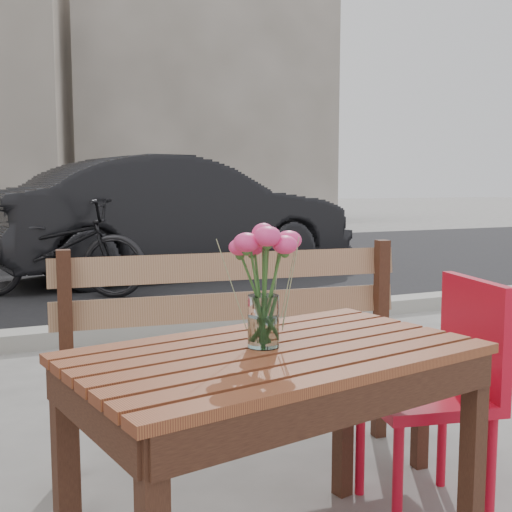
{
  "coord_description": "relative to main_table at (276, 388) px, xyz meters",
  "views": [
    {
      "loc": [
        -0.78,
        -1.65,
        1.14
      ],
      "look_at": [
        -0.04,
        -0.01,
        0.94
      ],
      "focal_mm": 45.0,
      "sensor_mm": 36.0,
      "label": 1
    }
  ],
  "objects": [
    {
      "name": "street",
      "position": [
        0.02,
        5.16,
        -0.54
      ],
      "size": [
        30.0,
        8.12,
        0.12
      ],
      "color": "black",
      "rests_on": "ground"
    },
    {
      "name": "backdrop_buildings",
      "position": [
        0.19,
        14.49,
        3.03
      ],
      "size": [
        15.5,
        4.0,
        8.0
      ],
      "color": "slate",
      "rests_on": "ground"
    },
    {
      "name": "main_table",
      "position": [
        0.0,
        0.0,
        0.0
      ],
      "size": [
        1.21,
        0.84,
        0.69
      ],
      "rotation": [
        0.0,
        0.0,
        0.18
      ],
      "color": "maroon",
      "rests_on": "ground"
    },
    {
      "name": "main_bench",
      "position": [
        0.22,
        0.76,
        -0.02
      ],
      "size": [
        1.51,
        0.6,
        0.92
      ],
      "rotation": [
        0.0,
        0.0,
        -0.11
      ],
      "color": "#8F654A",
      "rests_on": "ground"
    },
    {
      "name": "red_chair",
      "position": [
        0.71,
        0.13,
        -0.1
      ],
      "size": [
        0.48,
        0.48,
        0.82
      ],
      "rotation": [
        0.0,
        0.0,
        -1.79
      ],
      "color": "red",
      "rests_on": "ground"
    },
    {
      "name": "main_vase",
      "position": [
        -0.03,
        0.03,
        0.33
      ],
      "size": [
        0.19,
        0.19,
        0.34
      ],
      "color": "white",
      "rests_on": "main_table"
    },
    {
      "name": "parked_car",
      "position": [
        1.6,
        6.14,
        0.16
      ],
      "size": [
        4.61,
        2.14,
        1.46
      ],
      "primitive_type": "imported",
      "rotation": [
        0.0,
        0.0,
        1.71
      ],
      "color": "black",
      "rests_on": "ground"
    },
    {
      "name": "bicycle",
      "position": [
        -0.0,
        5.1,
        -0.08
      ],
      "size": [
        1.98,
        1.43,
        0.99
      ],
      "primitive_type": "imported",
      "rotation": [
        0.0,
        0.0,
        1.11
      ],
      "color": "black",
      "rests_on": "ground"
    }
  ]
}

